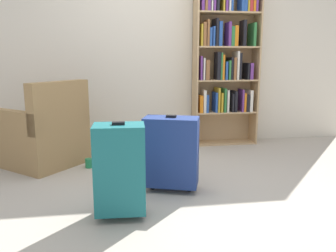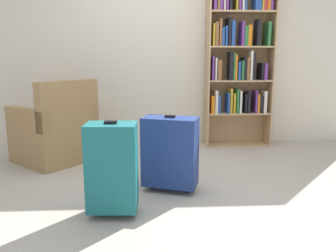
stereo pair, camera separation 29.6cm
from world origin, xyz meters
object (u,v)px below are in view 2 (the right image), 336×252
at_px(armchair, 56,133).
at_px(mug, 97,161).
at_px(suitcase_navy_blue, 170,152).
at_px(suitcase_teal, 112,167).
at_px(bookshelf, 239,57).

xyz_separation_m(armchair, mug, (0.46, -0.18, -0.27)).
bearing_deg(armchair, suitcase_navy_blue, -37.52).
xyz_separation_m(mug, suitcase_teal, (0.30, -1.20, 0.32)).
distance_m(armchair, suitcase_navy_blue, 1.51).
relative_size(armchair, suitcase_navy_blue, 1.49).
xyz_separation_m(armchair, suitcase_navy_blue, (1.20, -0.92, 0.03)).
bearing_deg(mug, suitcase_navy_blue, -45.05).
distance_m(bookshelf, suitcase_teal, 2.55).
xyz_separation_m(bookshelf, suitcase_teal, (-1.40, -1.99, -0.77)).
distance_m(mug, suitcase_teal, 1.28).
height_order(bookshelf, armchair, bookshelf).
relative_size(bookshelf, mug, 17.34).
bearing_deg(suitcase_teal, bookshelf, 54.95).
height_order(bookshelf, mug, bookshelf).
bearing_deg(suitcase_navy_blue, armchair, 142.48).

